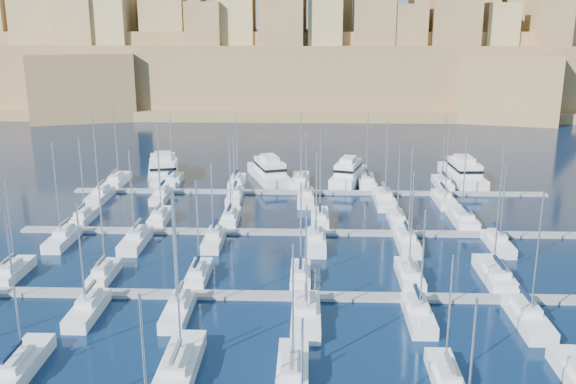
{
  "coord_description": "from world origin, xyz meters",
  "views": [
    {
      "loc": [
        0.04,
        -78.27,
        30.54
      ],
      "look_at": [
        -2.79,
        6.0,
        7.37
      ],
      "focal_mm": 40.0,
      "sensor_mm": 36.0,
      "label": 1
    }
  ],
  "objects_px": {
    "sailboat_4": "(446,377)",
    "sailboat_2": "(180,364)",
    "motor_yacht_b": "(269,172)",
    "motor_yacht_c": "(349,173)",
    "motor_yacht_d": "(463,172)",
    "motor_yacht_a": "(163,169)"
  },
  "relations": [
    {
      "from": "motor_yacht_c",
      "to": "motor_yacht_d",
      "type": "relative_size",
      "value": 0.86
    },
    {
      "from": "motor_yacht_d",
      "to": "sailboat_2",
      "type": "bearing_deg",
      "value": -120.25
    },
    {
      "from": "motor_yacht_a",
      "to": "motor_yacht_c",
      "type": "distance_m",
      "value": 36.0
    },
    {
      "from": "sailboat_4",
      "to": "motor_yacht_a",
      "type": "xyz_separation_m",
      "value": [
        -40.29,
        71.69,
        1.01
      ]
    },
    {
      "from": "motor_yacht_a",
      "to": "motor_yacht_d",
      "type": "relative_size",
      "value": 1.12
    },
    {
      "from": "motor_yacht_c",
      "to": "sailboat_4",
      "type": "bearing_deg",
      "value": -86.42
    },
    {
      "from": "motor_yacht_c",
      "to": "motor_yacht_d",
      "type": "xyz_separation_m",
      "value": [
        21.87,
        1.37,
        -0.0
      ]
    },
    {
      "from": "sailboat_4",
      "to": "motor_yacht_c",
      "type": "xyz_separation_m",
      "value": [
        -4.36,
        69.54,
        1.01
      ]
    },
    {
      "from": "motor_yacht_a",
      "to": "sailboat_2",
      "type": "bearing_deg",
      "value": -76.34
    },
    {
      "from": "motor_yacht_b",
      "to": "sailboat_4",
      "type": "bearing_deg",
      "value": -74.5
    },
    {
      "from": "sailboat_2",
      "to": "sailboat_4",
      "type": "distance_m",
      "value": 23.19
    },
    {
      "from": "sailboat_2",
      "to": "motor_yacht_b",
      "type": "xyz_separation_m",
      "value": [
        3.62,
        69.26,
        0.95
      ]
    },
    {
      "from": "motor_yacht_c",
      "to": "motor_yacht_b",
      "type": "bearing_deg",
      "value": 176.63
    },
    {
      "from": "sailboat_4",
      "to": "motor_yacht_b",
      "type": "xyz_separation_m",
      "value": [
        -19.54,
        70.43,
        1.01
      ]
    },
    {
      "from": "sailboat_2",
      "to": "motor_yacht_b",
      "type": "relative_size",
      "value": 1.01
    },
    {
      "from": "sailboat_2",
      "to": "motor_yacht_c",
      "type": "xyz_separation_m",
      "value": [
        18.8,
        68.36,
        0.95
      ]
    },
    {
      "from": "sailboat_4",
      "to": "motor_yacht_d",
      "type": "distance_m",
      "value": 73.04
    },
    {
      "from": "sailboat_2",
      "to": "sailboat_4",
      "type": "height_order",
      "value": "sailboat_2"
    },
    {
      "from": "sailboat_4",
      "to": "sailboat_2",
      "type": "bearing_deg",
      "value": 177.1
    },
    {
      "from": "motor_yacht_b",
      "to": "motor_yacht_c",
      "type": "relative_size",
      "value": 1.13
    },
    {
      "from": "motor_yacht_a",
      "to": "motor_yacht_d",
      "type": "distance_m",
      "value": 57.81
    },
    {
      "from": "sailboat_4",
      "to": "motor_yacht_b",
      "type": "height_order",
      "value": "sailboat_4"
    }
  ]
}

